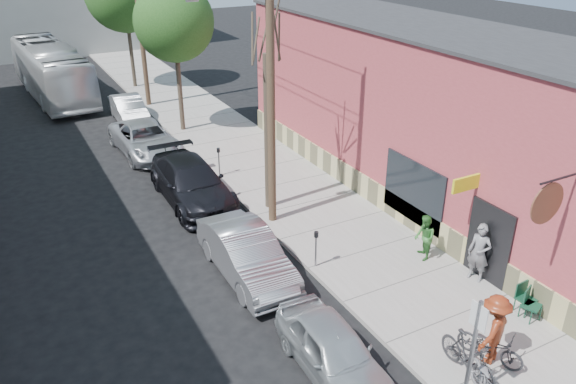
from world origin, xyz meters
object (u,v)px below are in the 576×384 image
utility_pole_near (269,78)px  tree_leafy_mid (174,22)px  car_1 (247,254)px  car_4 (129,109)px  car_0 (333,351)px  patron_grey (479,253)px  car_2 (191,182)px  parking_meter_near (316,243)px  cyclist (494,329)px  sign_post (474,343)px  bus (51,71)px  patron_green (425,238)px  tree_bare (267,134)px  car_3 (145,139)px  patio_chair_b (526,299)px  parking_meter_far (219,157)px  parked_bike_a (468,356)px  patio_chair_a (531,305)px

utility_pole_near → tree_leafy_mid: 11.14m
car_1 → car_4: (0.54, 16.85, -0.07)m
car_0 → car_4: car_4 is taller
patron_grey → car_2: (-5.71, 9.46, -0.28)m
parking_meter_near → cyclist: (1.62, -5.69, 0.12)m
car_1 → sign_post: bearing=-73.3°
car_0 → bus: bearing=96.7°
parking_meter_near → patron_grey: (3.93, -2.93, 0.10)m
patron_green → tree_leafy_mid: bearing=-147.0°
patron_green → car_2: 9.28m
utility_pole_near → tree_bare: 2.59m
car_1 → car_3: bearing=90.0°
patron_grey → cyclist: bearing=-61.1°
bus → patron_green: bearing=-77.5°
patron_grey → car_2: bearing=-169.9°
utility_pole_near → car_3: utility_pole_near is taller
utility_pole_near → car_2: utility_pole_near is taller
patron_green → bus: bearing=-140.4°
sign_post → tree_leafy_mid: size_ratio=0.38×
patron_grey → utility_pole_near: bearing=-170.2°
patio_chair_b → car_1: bearing=134.5°
car_3 → bus: (-2.40, 12.41, 0.92)m
car_1 → car_2: (0.26, 5.77, 0.04)m
parking_meter_near → parking_meter_far: bearing=90.0°
tree_leafy_mid → patio_chair_b: tree_leafy_mid is taller
patron_green → bus: bus is taller
tree_bare → car_4: tree_bare is taller
patio_chair_b → car_1: size_ratio=0.19×
patio_chair_b → cyclist: cyclist is taller
utility_pole_near → patio_chair_b: 10.23m
cyclist → car_2: bearing=-93.4°
patron_grey → car_3: 16.45m
utility_pole_near → patron_grey: bearing=-59.1°
sign_post → car_3: 18.96m
tree_bare → parked_bike_a: (0.22, -10.22, -2.37)m
patron_green → bus: size_ratio=0.13×
sign_post → car_1: sign_post is taller
patio_chair_a → car_3: bearing=86.3°
patio_chair_b → parked_bike_a: parked_bike_a is taller
parking_meter_near → patio_chair_b: bearing=-50.6°
bus → car_0: bearing=-89.1°
utility_pole_near → sign_post: bearing=-90.2°
patron_grey → bus: 28.97m
parked_bike_a → car_0: 3.21m
utility_pole_near → patron_green: 7.20m
cyclist → parked_bike_a: size_ratio=1.04×
patron_green → car_2: size_ratio=0.27×
patron_grey → parking_meter_far: bearing=178.6°
utility_pole_near → parked_bike_a: utility_pole_near is taller
parking_meter_far → bus: size_ratio=0.11×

